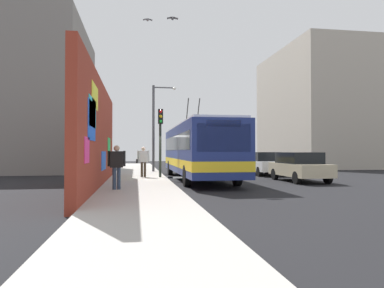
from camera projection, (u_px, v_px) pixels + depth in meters
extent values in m
plane|color=black|center=(167.00, 180.00, 20.30)|extent=(80.00, 80.00, 0.00)
cube|color=#ADA8A0|center=(138.00, 179.00, 20.06)|extent=(48.00, 3.20, 0.15)
cube|color=maroon|center=(99.00, 135.00, 15.70)|extent=(13.63, 0.30, 4.68)
cube|color=blue|center=(92.00, 121.00, 11.94)|extent=(2.00, 0.02, 1.30)
cube|color=blue|center=(104.00, 161.00, 16.37)|extent=(2.10, 0.02, 0.85)
cube|color=#33D8E5|center=(93.00, 113.00, 12.11)|extent=(1.95, 0.02, 0.99)
cube|color=#F2338C|center=(87.00, 150.00, 10.74)|extent=(1.04, 0.02, 0.79)
cube|color=yellow|center=(95.00, 97.00, 12.84)|extent=(1.89, 0.02, 0.84)
cube|color=green|center=(109.00, 152.00, 19.57)|extent=(1.72, 0.02, 1.51)
cube|color=gray|center=(48.00, 100.00, 30.54)|extent=(13.43, 6.31, 12.06)
cube|color=black|center=(86.00, 119.00, 31.00)|extent=(11.41, 0.04, 1.10)
cube|color=black|center=(86.00, 83.00, 31.06)|extent=(11.41, 0.04, 1.10)
cube|color=#B2A899|center=(313.00, 109.00, 38.32)|extent=(14.00, 7.65, 12.30)
cube|color=black|center=(346.00, 126.00, 38.88)|extent=(11.90, 0.04, 1.10)
cube|color=black|center=(346.00, 97.00, 38.94)|extent=(11.90, 0.04, 1.10)
cube|color=navy|center=(198.00, 150.00, 20.75)|extent=(12.66, 2.64, 2.57)
cube|color=silver|center=(197.00, 126.00, 20.78)|extent=(12.15, 2.43, 0.12)
cube|color=yellow|center=(198.00, 162.00, 20.74)|extent=(12.68, 2.66, 0.44)
cube|color=black|center=(224.00, 138.00, 14.53)|extent=(0.04, 2.25, 1.16)
cube|color=black|center=(198.00, 143.00, 20.76)|extent=(11.64, 2.67, 0.82)
cube|color=orange|center=(224.00, 123.00, 14.55)|extent=(0.06, 1.45, 0.28)
cylinder|color=black|center=(198.00, 115.00, 22.72)|extent=(1.43, 0.06, 2.00)
cylinder|color=black|center=(187.00, 115.00, 22.62)|extent=(1.43, 0.06, 2.00)
cylinder|color=black|center=(237.00, 175.00, 16.91)|extent=(1.00, 0.28, 1.00)
cylinder|color=black|center=(187.00, 176.00, 16.54)|extent=(1.00, 0.28, 1.00)
cylinder|color=black|center=(205.00, 168.00, 24.91)|extent=(1.00, 0.28, 1.00)
cylinder|color=black|center=(170.00, 168.00, 24.54)|extent=(1.00, 0.28, 1.00)
cube|color=#C6B793|center=(299.00, 170.00, 19.31)|extent=(4.32, 1.85, 0.66)
cube|color=black|center=(299.00, 158.00, 19.40)|extent=(2.59, 1.67, 0.60)
cylinder|color=black|center=(328.00, 177.00, 18.02)|extent=(0.64, 0.22, 0.64)
cylinder|color=black|center=(297.00, 178.00, 17.76)|extent=(0.64, 0.22, 0.64)
cylinder|color=black|center=(302.00, 174.00, 20.84)|extent=(0.64, 0.22, 0.64)
cylinder|color=black|center=(275.00, 174.00, 20.58)|extent=(0.64, 0.22, 0.64)
cube|color=white|center=(263.00, 166.00, 24.77)|extent=(4.65, 1.87, 0.66)
cube|color=black|center=(263.00, 156.00, 24.88)|extent=(2.79, 1.68, 0.60)
cylinder|color=black|center=(284.00, 171.00, 23.38)|extent=(0.64, 0.22, 0.64)
cylinder|color=black|center=(259.00, 172.00, 23.12)|extent=(0.64, 0.22, 0.64)
cylinder|color=black|center=(267.00, 169.00, 26.41)|extent=(0.64, 0.22, 0.64)
cylinder|color=black|center=(245.00, 169.00, 26.15)|extent=(0.64, 0.22, 0.64)
cube|color=navy|center=(239.00, 163.00, 30.71)|extent=(4.29, 1.90, 0.66)
cube|color=black|center=(238.00, 155.00, 30.81)|extent=(2.58, 1.71, 0.60)
cylinder|color=black|center=(254.00, 167.00, 29.44)|extent=(0.64, 0.22, 0.64)
cylinder|color=black|center=(234.00, 167.00, 29.18)|extent=(0.64, 0.22, 0.64)
cylinder|color=black|center=(243.00, 166.00, 32.24)|extent=(0.64, 0.22, 0.64)
cylinder|color=black|center=(225.00, 166.00, 31.97)|extent=(0.64, 0.22, 0.64)
cylinder|color=#3F3326|center=(145.00, 170.00, 20.67)|extent=(0.14, 0.14, 0.86)
cylinder|color=#3F3326|center=(142.00, 170.00, 20.64)|extent=(0.14, 0.14, 0.86)
cube|color=silver|center=(143.00, 156.00, 20.67)|extent=(0.22, 0.50, 0.65)
cylinder|color=silver|center=(149.00, 156.00, 20.72)|extent=(0.09, 0.09, 0.62)
cylinder|color=silver|center=(138.00, 156.00, 20.62)|extent=(0.09, 0.09, 0.62)
sphere|color=beige|center=(143.00, 149.00, 20.68)|extent=(0.23, 0.23, 0.23)
cube|color=black|center=(137.00, 161.00, 20.61)|extent=(0.14, 0.10, 0.24)
cylinder|color=#2D3F59|center=(119.00, 178.00, 13.96)|extent=(0.14, 0.14, 0.85)
cylinder|color=#2D3F59|center=(114.00, 179.00, 13.93)|extent=(0.14, 0.14, 0.85)
cube|color=black|center=(117.00, 159.00, 13.96)|extent=(0.22, 0.50, 0.64)
cylinder|color=black|center=(124.00, 159.00, 14.01)|extent=(0.09, 0.09, 0.61)
cylinder|color=black|center=(109.00, 159.00, 13.91)|extent=(0.09, 0.09, 0.61)
sphere|color=tan|center=(117.00, 148.00, 13.97)|extent=(0.23, 0.23, 0.23)
cylinder|color=#2D382D|center=(160.00, 143.00, 20.59)|extent=(0.14, 0.14, 3.92)
cube|color=black|center=(161.00, 116.00, 20.40)|extent=(0.20, 0.28, 0.84)
sphere|color=red|center=(161.00, 111.00, 20.30)|extent=(0.18, 0.18, 0.18)
sphere|color=yellow|center=(161.00, 116.00, 20.30)|extent=(0.18, 0.18, 0.18)
sphere|color=green|center=(161.00, 121.00, 20.29)|extent=(0.18, 0.18, 0.18)
cylinder|color=#4C4C51|center=(153.00, 128.00, 26.58)|extent=(0.18, 0.18, 6.41)
cylinder|color=#4C4C51|center=(164.00, 88.00, 26.76)|extent=(0.10, 1.55, 0.10)
ellipsoid|color=silver|center=(174.00, 89.00, 26.88)|extent=(0.44, 0.28, 0.20)
ellipsoid|color=slate|center=(148.00, 20.00, 21.49)|extent=(0.32, 0.14, 0.12)
cube|color=slate|center=(150.00, 20.00, 21.51)|extent=(0.20, 0.28, 0.08)
cube|color=slate|center=(145.00, 19.00, 21.46)|extent=(0.20, 0.28, 0.08)
ellipsoid|color=#47474C|center=(173.00, 19.00, 18.06)|extent=(0.32, 0.14, 0.12)
cube|color=#47474C|center=(175.00, 18.00, 18.08)|extent=(0.20, 0.28, 0.09)
cube|color=#47474C|center=(170.00, 18.00, 18.04)|extent=(0.20, 0.28, 0.09)
cylinder|color=black|center=(174.00, 177.00, 22.34)|extent=(1.63, 1.63, 0.00)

